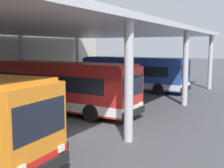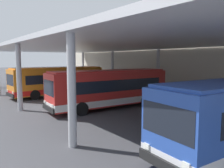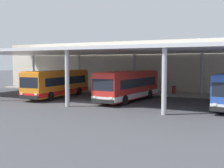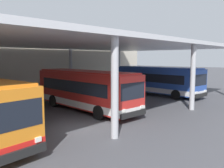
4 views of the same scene
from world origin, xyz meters
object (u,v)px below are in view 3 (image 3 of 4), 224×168
object	(u,v)px
bus_nearest_bay	(58,83)
trash_bin	(174,90)
bus_second_bay	(129,85)
bench_waiting	(148,88)

from	to	relation	value
bus_nearest_bay	trash_bin	bearing A→B (deg)	35.84
trash_bin	bus_second_bay	bearing A→B (deg)	-110.87
trash_bin	bench_waiting	bearing A→B (deg)	174.54
bus_second_bay	bench_waiting	xyz separation A→B (m)	(-0.69, 7.92, -0.99)
bus_nearest_bay	bus_second_bay	xyz separation A→B (m)	(8.76, 0.84, 0.00)
bus_second_bay	trash_bin	xyz separation A→B (m)	(2.89, 7.58, -0.98)
bus_nearest_bay	bench_waiting	bearing A→B (deg)	47.31
trash_bin	bus_nearest_bay	bearing A→B (deg)	-144.16
bus_second_bay	trash_bin	world-z (taller)	bus_second_bay
bench_waiting	trash_bin	xyz separation A→B (m)	(3.57, -0.34, 0.01)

